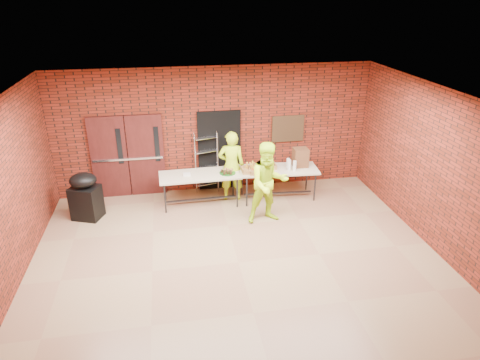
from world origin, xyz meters
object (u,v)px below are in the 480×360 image
at_px(wire_rack, 207,163).
at_px(volunteer_man, 268,183).
at_px(table_right, 278,171).
at_px(coffee_dispenser, 300,157).
at_px(volunteer_woman, 231,166).
at_px(table_left, 200,177).
at_px(covered_grill, 85,196).

bearing_deg(wire_rack, volunteer_man, -70.18).
relative_size(table_right, coffee_dispenser, 4.24).
distance_m(wire_rack, volunteer_man, 2.16).
bearing_deg(volunteer_man, table_right, 59.08).
distance_m(wire_rack, table_right, 1.86).
bearing_deg(volunteer_woman, table_left, 19.82).
height_order(table_right, covered_grill, covered_grill).
distance_m(table_left, covered_grill, 2.66).
xyz_separation_m(table_left, table_right, (1.95, 0.00, 0.00)).
xyz_separation_m(wire_rack, covered_grill, (-2.88, -0.94, -0.24)).
height_order(wire_rack, volunteer_man, volunteer_man).
distance_m(table_right, volunteer_man, 1.23).
relative_size(wire_rack, volunteer_man, 0.85).
bearing_deg(covered_grill, coffee_dispenser, 24.98).
bearing_deg(covered_grill, volunteer_woman, 28.11).
relative_size(covered_grill, volunteer_man, 0.59).
distance_m(covered_grill, volunteer_man, 4.18).
height_order(table_left, table_right, table_right).
xyz_separation_m(coffee_dispenser, covered_grill, (-5.17, -0.31, -0.47)).
distance_m(coffee_dispenser, covered_grill, 5.20).
height_order(table_right, coffee_dispenser, coffee_dispenser).
xyz_separation_m(table_left, coffee_dispenser, (2.53, 0.08, 0.30)).
bearing_deg(table_right, volunteer_man, -111.80).
height_order(wire_rack, table_left, wire_rack).
distance_m(coffee_dispenser, volunteer_woman, 1.74).
relative_size(table_left, coffee_dispenser, 4.17).
distance_m(table_right, coffee_dispenser, 0.65).
relative_size(coffee_dispenser, volunteer_woman, 0.26).
bearing_deg(wire_rack, covered_grill, -175.57).
height_order(wire_rack, coffee_dispenser, wire_rack).
height_order(coffee_dispenser, covered_grill, coffee_dispenser).
relative_size(table_right, covered_grill, 1.78).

